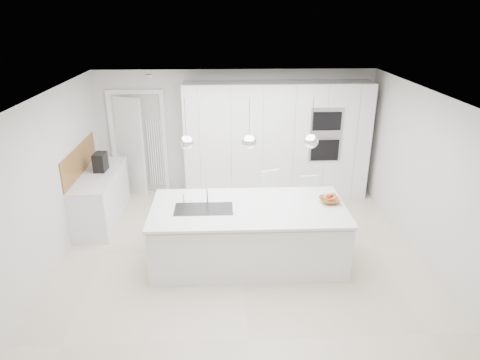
{
  "coord_description": "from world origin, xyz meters",
  "views": [
    {
      "loc": [
        -0.26,
        -5.87,
        3.6
      ],
      "look_at": [
        0.0,
        0.3,
        1.1
      ],
      "focal_mm": 32.0,
      "sensor_mm": 36.0,
      "label": 1
    }
  ],
  "objects_px": {
    "fruit_bowl": "(329,200)",
    "espresso_machine": "(100,162)",
    "bar_stool_right": "(309,205)",
    "bar_stool_left": "(270,203)",
    "island_base": "(248,237)"
  },
  "relations": [
    {
      "from": "fruit_bowl",
      "to": "espresso_machine",
      "type": "bearing_deg",
      "value": 158.15
    },
    {
      "from": "island_base",
      "to": "bar_stool_right",
      "type": "relative_size",
      "value": 2.91
    },
    {
      "from": "espresso_machine",
      "to": "bar_stool_right",
      "type": "xyz_separation_m",
      "value": [
        3.63,
        -0.71,
        -0.58
      ]
    },
    {
      "from": "bar_stool_right",
      "to": "bar_stool_left",
      "type": "bearing_deg",
      "value": 174.31
    },
    {
      "from": "island_base",
      "to": "fruit_bowl",
      "type": "relative_size",
      "value": 9.27
    },
    {
      "from": "bar_stool_left",
      "to": "island_base",
      "type": "bearing_deg",
      "value": -134.77
    },
    {
      "from": "fruit_bowl",
      "to": "bar_stool_right",
      "type": "relative_size",
      "value": 0.31
    },
    {
      "from": "fruit_bowl",
      "to": "bar_stool_right",
      "type": "xyz_separation_m",
      "value": [
        -0.12,
        0.8,
        -0.46
      ]
    },
    {
      "from": "island_base",
      "to": "bar_stool_left",
      "type": "bearing_deg",
      "value": 65.71
    },
    {
      "from": "island_base",
      "to": "bar_stool_right",
      "type": "height_order",
      "value": "bar_stool_right"
    },
    {
      "from": "fruit_bowl",
      "to": "bar_stool_right",
      "type": "bearing_deg",
      "value": 98.39
    },
    {
      "from": "island_base",
      "to": "bar_stool_left",
      "type": "height_order",
      "value": "bar_stool_left"
    },
    {
      "from": "bar_stool_right",
      "to": "espresso_machine",
      "type": "bearing_deg",
      "value": 164.08
    },
    {
      "from": "fruit_bowl",
      "to": "espresso_machine",
      "type": "distance_m",
      "value": 4.04
    },
    {
      "from": "bar_stool_right",
      "to": "fruit_bowl",
      "type": "bearing_deg",
      "value": -86.51
    }
  ]
}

